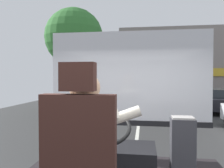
# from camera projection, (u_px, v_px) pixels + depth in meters

# --- Properties ---
(ground) EXTENTS (18.00, 44.00, 0.06)m
(ground) POSITION_uv_depth(u_px,v_px,m) (139.00, 120.00, 10.68)
(ground) COLOR #323232
(bus_driver) EXTENTS (0.80, 0.56, 0.80)m
(bus_driver) POSITION_uv_depth(u_px,v_px,m) (87.00, 141.00, 1.64)
(bus_driver) COLOR #282833
(bus_driver) RESTS_ON driver_seat
(steering_console) EXTENTS (1.10, 1.01, 0.85)m
(steering_console) POSITION_uv_depth(u_px,v_px,m) (110.00, 160.00, 2.70)
(steering_console) COLOR black
(steering_console) RESTS_ON bus_floor
(fare_box) EXTENTS (0.26, 0.20, 0.79)m
(fare_box) POSITION_uv_depth(u_px,v_px,m) (182.00, 153.00, 2.47)
(fare_box) COLOR #333338
(fare_box) RESTS_ON bus_floor
(windshield_panel) EXTENTS (2.50, 0.08, 1.48)m
(windshield_panel) POSITION_uv_depth(u_px,v_px,m) (129.00, 89.00, 3.52)
(windshield_panel) COLOR silver
(street_tree) EXTENTS (3.43, 3.43, 6.11)m
(street_tree) POSITION_uv_depth(u_px,v_px,m) (74.00, 38.00, 13.27)
(street_tree) COLOR #4C3828
(street_tree) RESTS_ON ground
(shop_building) EXTENTS (12.00, 4.58, 5.96)m
(shop_building) POSITION_uv_depth(u_px,v_px,m) (191.00, 66.00, 19.19)
(shop_building) COLOR gray
(shop_building) RESTS_ON ground
(parked_car_black) EXTENTS (1.85, 4.12, 1.34)m
(parked_car_black) POSITION_uv_depth(u_px,v_px,m) (215.00, 100.00, 13.27)
(parked_car_black) COLOR black
(parked_car_black) RESTS_ON ground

